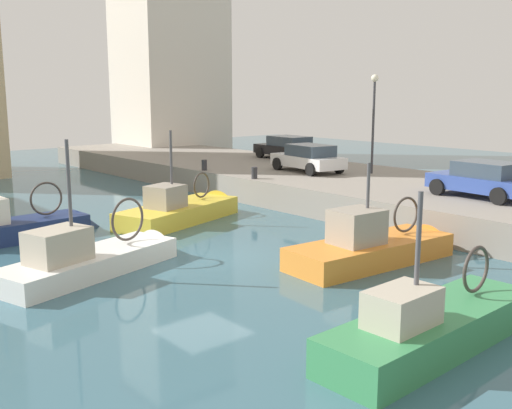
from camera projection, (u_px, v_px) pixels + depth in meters
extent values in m
plane|color=#386070|center=(201.00, 258.00, 19.20)|extent=(80.00, 80.00, 0.00)
cube|color=gray|center=(415.00, 198.00, 26.44)|extent=(9.00, 56.00, 1.20)
cube|color=#388951|center=(432.00, 348.00, 12.45)|extent=(5.89, 1.75, 1.57)
cone|color=#388951|center=(506.00, 310.00, 14.60)|extent=(0.93, 1.47, 1.44)
cube|color=#9E7A51|center=(434.00, 315.00, 12.32)|extent=(5.65, 1.61, 0.08)
cube|color=#B7AD99|center=(402.00, 309.00, 11.49)|extent=(1.48, 0.97, 0.77)
cylinder|color=#4C4C51|center=(418.00, 259.00, 11.62)|extent=(0.10, 0.10, 2.65)
torus|color=#3F3833|center=(476.00, 269.00, 13.27)|extent=(1.07, 0.11, 1.07)
sphere|color=white|center=(344.00, 347.00, 11.89)|extent=(0.32, 0.32, 0.32)
cube|color=orange|center=(370.00, 263.00, 18.60)|extent=(5.75, 2.34, 1.43)
cone|color=orange|center=(435.00, 248.00, 20.42)|extent=(1.03, 1.78, 1.72)
cube|color=#9E7A51|center=(371.00, 243.00, 18.48)|extent=(5.51, 2.17, 0.08)
cube|color=gray|center=(357.00, 227.00, 18.00)|extent=(1.54, 1.32, 1.07)
cylinder|color=#4C4C51|center=(368.00, 204.00, 18.13)|extent=(0.10, 0.10, 2.48)
torus|color=#3F3833|center=(406.00, 215.00, 19.26)|extent=(1.17, 0.17, 1.16)
sphere|color=white|center=(307.00, 257.00, 18.42)|extent=(0.32, 0.32, 0.32)
cube|color=navy|center=(4.00, 242.00, 21.16)|extent=(5.92, 1.89, 1.41)
cone|color=navy|center=(89.00, 228.00, 23.35)|extent=(0.96, 1.52, 1.48)
cube|color=#896B4C|center=(2.00, 225.00, 21.04)|extent=(5.68, 1.75, 0.08)
torus|color=#3F3833|center=(46.00, 199.00, 22.00)|extent=(1.24, 0.13, 1.24)
cube|color=gold|center=(179.00, 222.00, 24.48)|extent=(6.02, 3.68, 1.43)
cone|color=gold|center=(223.00, 209.00, 27.15)|extent=(1.42, 2.01, 1.82)
cube|color=#B2A893|center=(178.00, 206.00, 24.37)|extent=(5.75, 3.46, 0.08)
cube|color=gray|center=(166.00, 197.00, 23.62)|extent=(1.63, 1.53, 0.92)
cylinder|color=#4C4C51|center=(171.00, 169.00, 23.76)|extent=(0.10, 0.10, 3.08)
torus|color=#3F3833|center=(202.00, 185.00, 25.57)|extent=(1.07, 0.42, 1.10)
sphere|color=white|center=(129.00, 221.00, 23.59)|extent=(0.32, 0.32, 0.32)
cube|color=white|center=(90.00, 274.00, 17.49)|extent=(5.89, 3.24, 1.23)
cone|color=white|center=(164.00, 250.00, 20.08)|extent=(1.30, 1.76, 1.57)
cube|color=#9E7A51|center=(89.00, 255.00, 17.38)|extent=(5.63, 3.05, 0.08)
cube|color=#B7AD99|center=(58.00, 246.00, 16.42)|extent=(1.86, 1.52, 0.94)
cylinder|color=#4C4C51|center=(70.00, 201.00, 16.60)|extent=(0.10, 0.10, 3.38)
torus|color=#3F3833|center=(128.00, 219.00, 18.53)|extent=(1.32, 0.45, 1.35)
sphere|color=white|center=(19.00, 277.00, 16.59)|extent=(0.32, 0.32, 0.32)
cube|color=#334C9E|center=(481.00, 183.00, 23.12)|extent=(2.09, 3.99, 0.56)
cube|color=#384756|center=(487.00, 169.00, 22.87)|extent=(1.76, 2.28, 0.57)
cylinder|color=black|center=(437.00, 187.00, 23.66)|extent=(0.26, 0.65, 0.64)
cylinder|color=black|center=(465.00, 183.00, 24.75)|extent=(0.26, 0.65, 0.64)
cylinder|color=black|center=(499.00, 196.00, 21.59)|extent=(0.26, 0.65, 0.64)
cube|color=silver|center=(308.00, 161.00, 30.55)|extent=(2.29, 4.29, 0.55)
cube|color=#384756|center=(310.00, 150.00, 30.28)|extent=(1.85, 2.48, 0.56)
cylinder|color=black|center=(277.00, 164.00, 31.26)|extent=(0.30, 0.66, 0.64)
cylinder|color=black|center=(305.00, 162.00, 32.22)|extent=(0.30, 0.66, 0.64)
cylinder|color=black|center=(311.00, 169.00, 28.97)|extent=(0.30, 0.66, 0.64)
cylinder|color=black|center=(339.00, 167.00, 29.93)|extent=(0.30, 0.66, 0.64)
cube|color=black|center=(287.00, 150.00, 36.35)|extent=(2.11, 4.43, 0.55)
cube|color=#384756|center=(289.00, 141.00, 36.08)|extent=(1.77, 2.52, 0.57)
cylinder|color=black|center=(260.00, 153.00, 37.00)|extent=(0.26, 0.65, 0.64)
cylinder|color=black|center=(283.00, 151.00, 38.09)|extent=(0.26, 0.65, 0.64)
cylinder|color=black|center=(291.00, 157.00, 34.69)|extent=(0.26, 0.65, 0.64)
cylinder|color=black|center=(315.00, 155.00, 35.78)|extent=(0.26, 0.65, 0.64)
cylinder|color=#2D2D33|center=(254.00, 173.00, 28.11)|extent=(0.28, 0.28, 0.55)
cylinder|color=#2D2D33|center=(204.00, 165.00, 31.10)|extent=(0.28, 0.28, 0.55)
cylinder|color=#38383D|center=(373.00, 128.00, 29.58)|extent=(0.12, 0.12, 4.50)
sphere|color=#F2EACC|center=(375.00, 78.00, 29.14)|extent=(0.36, 0.36, 0.36)
cube|color=silver|center=(169.00, 33.00, 46.51)|extent=(7.41, 6.13, 19.33)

